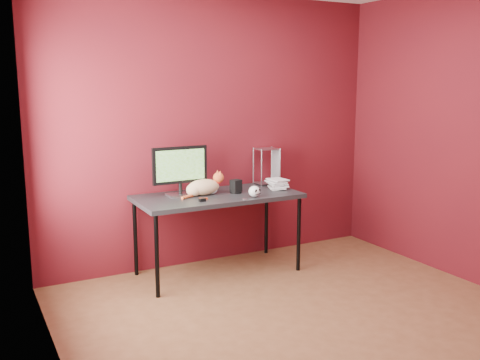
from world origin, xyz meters
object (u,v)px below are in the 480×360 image
desk (218,200)px  book_stack (270,136)px  skull_mug (254,191)px  speaker (236,187)px  cat (204,187)px  monitor (180,168)px

desk → book_stack: book_stack is taller
skull_mug → speaker: speaker is taller
cat → book_stack: (0.69, -0.02, 0.44)m
cat → speaker: (0.30, -0.05, -0.02)m
skull_mug → desk: bearing=119.7°
desk → cat: cat is taller
speaker → book_stack: book_stack is taller
desk → monitor: monitor is taller
desk → speaker: 0.21m
desk → cat: 0.18m
book_stack → cat: bearing=178.0°
speaker → skull_mug: bearing=-91.0°
desk → cat: size_ratio=3.26×
desk → skull_mug: (0.24, -0.25, 0.10)m
book_stack → monitor: bearing=173.7°
skull_mug → cat: bearing=127.1°
monitor → cat: 0.27m
monitor → book_stack: (0.88, -0.10, 0.26)m
monitor → speaker: size_ratio=4.15×
monitor → speaker: bearing=-15.0°
book_stack → speaker: bearing=-175.6°
cat → speaker: size_ratio=3.67×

